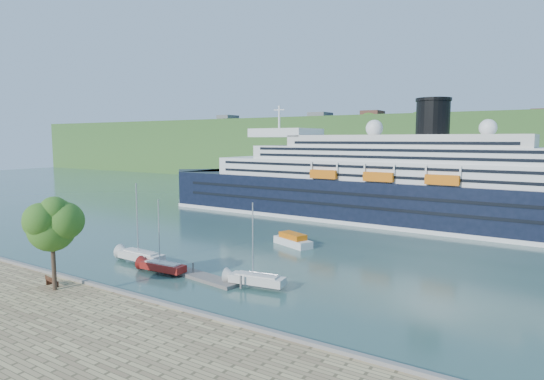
{
  "coord_description": "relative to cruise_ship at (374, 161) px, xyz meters",
  "views": [
    {
      "loc": [
        40.16,
        -27.84,
        15.65
      ],
      "look_at": [
        3.14,
        30.0,
        7.95
      ],
      "focal_mm": 30.0,
      "sensor_mm": 36.0,
      "label": 1
    }
  ],
  "objects": [
    {
      "name": "ground",
      "position": [
        -9.81,
        -55.49,
        -11.44
      ],
      "size": [
        400.0,
        400.0,
        0.0
      ],
      "primitive_type": "plane",
      "color": "#2C4E48",
      "rests_on": "ground"
    },
    {
      "name": "far_hillside",
      "position": [
        -9.81,
        89.51,
        0.56
      ],
      "size": [
        400.0,
        50.0,
        24.0
      ],
      "primitive_type": "cube",
      "color": "#284F1F",
      "rests_on": "ground"
    },
    {
      "name": "quay_coping",
      "position": [
        -9.81,
        -55.69,
        -10.29
      ],
      "size": [
        220.0,
        0.5,
        0.3
      ],
      "primitive_type": "cube",
      "color": "slate",
      "rests_on": "promenade"
    },
    {
      "name": "cruise_ship",
      "position": [
        0.0,
        0.0,
        0.0
      ],
      "size": [
        102.14,
        16.94,
        22.87
      ],
      "primitive_type": null,
      "rotation": [
        0.0,
        0.0,
        -0.02
      ],
      "color": "black",
      "rests_on": "ground"
    },
    {
      "name": "park_bench",
      "position": [
        -12.03,
        -58.02,
        -9.87
      ],
      "size": [
        1.84,
        0.95,
        1.13
      ],
      "primitive_type": null,
      "rotation": [
        0.0,
        0.0,
        -0.13
      ],
      "color": "#4E2916",
      "rests_on": "promenade"
    },
    {
      "name": "promenade_tree",
      "position": [
        -10.72,
        -58.55,
        -5.44
      ],
      "size": [
        6.04,
        6.04,
        10.0
      ],
      "primitive_type": null,
      "color": "#2E5B18",
      "rests_on": "promenade"
    },
    {
      "name": "floating_pontoon",
      "position": [
        -6.62,
        -45.13,
        -11.24
      ],
      "size": [
        17.51,
        4.6,
        0.39
      ],
      "primitive_type": null,
      "rotation": [
        0.0,
        0.0,
        -0.14
      ],
      "color": "gray",
      "rests_on": "ground"
    },
    {
      "name": "sailboat_white_near",
      "position": [
        -13.69,
        -45.15,
        -6.58
      ],
      "size": [
        7.6,
        2.37,
        9.72
      ],
      "primitive_type": null,
      "rotation": [
        0.0,
        0.0,
        -0.04
      ],
      "color": "silver",
      "rests_on": "ground"
    },
    {
      "name": "sailboat_red",
      "position": [
        -8.19,
        -46.75,
        -7.27
      ],
      "size": [
        6.54,
        2.11,
        8.34
      ],
      "primitive_type": null,
      "rotation": [
        0.0,
        0.0,
        0.05
      ],
      "color": "maroon",
      "rests_on": "ground"
    },
    {
      "name": "sailboat_white_far",
      "position": [
        3.89,
        -44.94,
        -7.1
      ],
      "size": [
        6.91,
        2.86,
        8.66
      ],
      "primitive_type": null,
      "rotation": [
        0.0,
        0.0,
        0.15
      ],
      "color": "silver",
      "rests_on": "ground"
    },
    {
      "name": "tender_launch",
      "position": [
        -2.53,
        -26.27,
        -10.51
      ],
      "size": [
        7.09,
        4.68,
        1.86
      ],
      "primitive_type": null,
      "rotation": [
        0.0,
        0.0,
        -0.39
      ],
      "color": "orange",
      "rests_on": "ground"
    }
  ]
}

